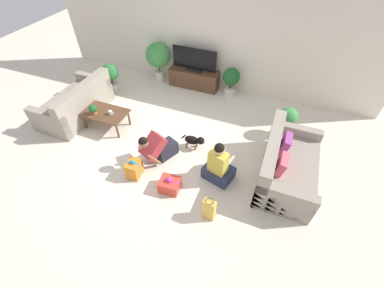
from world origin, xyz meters
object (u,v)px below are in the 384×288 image
(tv_console, at_px, (194,78))
(gift_box_a, at_px, (170,185))
(potted_plant_corner_right, at_px, (287,119))
(potted_plant_back_left, at_px, (158,56))
(mug, at_px, (111,113))
(person_sitting, at_px, (219,166))
(tv, at_px, (194,61))
(potted_plant_back_right, at_px, (231,79))
(gift_bag_a, at_px, (209,209))
(tabletop_plant, at_px, (93,109))
(sofa_right, at_px, (286,166))
(gift_box_b, at_px, (134,169))
(sofa_left, at_px, (76,104))
(potted_plant_corner_left, at_px, (111,75))
(dog, at_px, (194,141))
(coffee_table, at_px, (105,114))

(tv_console, relative_size, gift_box_a, 3.54)
(tv_console, distance_m, potted_plant_corner_right, 2.74)
(potted_plant_back_left, bearing_deg, mug, -90.57)
(gift_box_a, bearing_deg, potted_plant_back_left, 119.22)
(person_sitting, bearing_deg, tv, -45.82)
(tv, distance_m, gift_box_a, 3.47)
(potted_plant_back_right, distance_m, mug, 3.02)
(gift_bag_a, height_order, tabletop_plant, tabletop_plant)
(potted_plant_back_right, bearing_deg, tabletop_plant, -135.26)
(sofa_right, xyz_separation_m, gift_box_b, (-2.58, -0.97, -0.13))
(tabletop_plant, bearing_deg, gift_box_b, -30.88)
(person_sitting, bearing_deg, potted_plant_back_left, -31.75)
(sofa_right, distance_m, mug, 3.69)
(tv_console, distance_m, tabletop_plant, 2.78)
(tv_console, bearing_deg, sofa_left, -134.27)
(tv_console, xyz_separation_m, potted_plant_back_left, (-1.01, -0.05, 0.47))
(gift_box_b, xyz_separation_m, mug, (-1.11, 0.98, 0.28))
(potted_plant_back_right, xyz_separation_m, person_sitting, (0.53, -2.71, -0.14))
(gift_box_a, distance_m, gift_bag_a, 0.87)
(potted_plant_corner_left, relative_size, tabletop_plant, 3.23)
(dog, bearing_deg, mug, 91.98)
(mug, bearing_deg, sofa_right, -0.17)
(coffee_table, xyz_separation_m, potted_plant_back_right, (2.21, 2.22, 0.10))
(tv, relative_size, potted_plant_corner_left, 1.62)
(sofa_right, relative_size, dog, 3.34)
(potted_plant_corner_right, relative_size, potted_plant_back_right, 0.89)
(sofa_left, relative_size, mug, 14.42)
(tv, relative_size, dog, 2.26)
(sofa_right, height_order, dog, sofa_right)
(potted_plant_back_left, distance_m, potted_plant_corner_left, 1.33)
(potted_plant_back_right, bearing_deg, mug, -132.32)
(tv, height_order, gift_bag_a, tv)
(potted_plant_back_right, distance_m, gift_box_b, 3.36)
(tv_console, bearing_deg, potted_plant_back_left, -177.16)
(tv, relative_size, gift_bag_a, 2.62)
(dog, xyz_separation_m, gift_bag_a, (0.79, -1.40, 0.01))
(sofa_right, bearing_deg, potted_plant_corner_right, 6.81)
(sofa_left, distance_m, potted_plant_corner_right, 4.73)
(sofa_left, relative_size, potted_plant_back_left, 1.63)
(tv_console, bearing_deg, gift_bag_a, -65.39)
(sofa_left, height_order, gift_bag_a, sofa_left)
(potted_plant_corner_left, distance_m, mug, 1.63)
(coffee_table, xyz_separation_m, tv_console, (1.20, 2.27, -0.12))
(gift_box_b, bearing_deg, person_sitting, 19.04)
(person_sitting, relative_size, gift_box_a, 2.42)
(sofa_left, distance_m, potted_plant_back_left, 2.41)
(potted_plant_back_left, xyz_separation_m, gift_box_a, (1.83, -3.27, -0.59))
(potted_plant_back_right, bearing_deg, coffee_table, -134.85)
(mug, relative_size, tabletop_plant, 0.54)
(sofa_left, xyz_separation_m, potted_plant_corner_right, (4.61, 1.07, 0.12))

